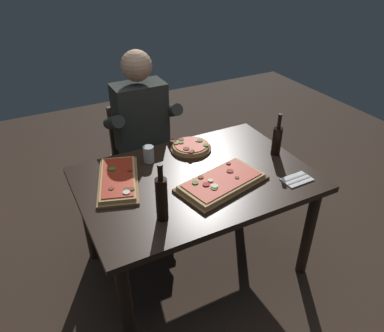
% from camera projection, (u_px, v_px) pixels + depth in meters
% --- Properties ---
extents(ground_plane, '(6.40, 6.40, 0.00)m').
position_uv_depth(ground_plane, '(195.00, 262.00, 2.65)').
color(ground_plane, '#38281E').
extents(dining_table, '(1.40, 0.96, 0.74)m').
position_uv_depth(dining_table, '(196.00, 189.00, 2.31)').
color(dining_table, black).
rests_on(dining_table, ground_plane).
extents(pizza_rectangular_front, '(0.58, 0.39, 0.05)m').
position_uv_depth(pizza_rectangular_front, '(222.00, 182.00, 2.17)').
color(pizza_rectangular_front, brown).
rests_on(pizza_rectangular_front, dining_table).
extents(pizza_rectangular_left, '(0.38, 0.55, 0.05)m').
position_uv_depth(pizza_rectangular_left, '(118.00, 179.00, 2.20)').
color(pizza_rectangular_left, olive).
rests_on(pizza_rectangular_left, dining_table).
extents(pizza_round_far, '(0.28, 0.28, 0.05)m').
position_uv_depth(pizza_round_far, '(191.00, 147.00, 2.53)').
color(pizza_round_far, brown).
rests_on(pizza_round_far, dining_table).
extents(wine_bottle_dark, '(0.06, 0.06, 0.33)m').
position_uv_depth(wine_bottle_dark, '(162.00, 198.00, 1.86)').
color(wine_bottle_dark, black).
rests_on(wine_bottle_dark, dining_table).
extents(oil_bottle_amber, '(0.06, 0.06, 0.29)m').
position_uv_depth(oil_bottle_amber, '(277.00, 140.00, 2.44)').
color(oil_bottle_amber, black).
rests_on(oil_bottle_amber, dining_table).
extents(tumbler_near_camera, '(0.07, 0.07, 0.11)m').
position_uv_depth(tumbler_near_camera, '(149.00, 155.00, 2.39)').
color(tumbler_near_camera, silver).
rests_on(tumbler_near_camera, dining_table).
extents(napkin_cutlery_set, '(0.18, 0.11, 0.01)m').
position_uv_depth(napkin_cutlery_set, '(297.00, 180.00, 2.23)').
color(napkin_cutlery_set, white).
rests_on(napkin_cutlery_set, dining_table).
extents(diner_chair, '(0.44, 0.44, 0.87)m').
position_uv_depth(diner_chair, '(140.00, 152.00, 3.02)').
color(diner_chair, '#3D2B1E').
rests_on(diner_chair, ground_plane).
extents(seated_diner, '(0.53, 0.41, 1.33)m').
position_uv_depth(seated_diner, '(144.00, 130.00, 2.79)').
color(seated_diner, '#23232D').
rests_on(seated_diner, ground_plane).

